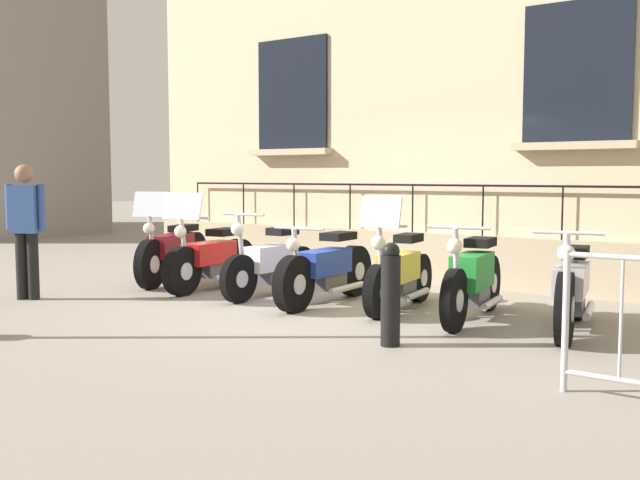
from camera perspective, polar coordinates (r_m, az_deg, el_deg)
name	(u,v)px	position (r m, az deg, el deg)	size (l,w,h in m)	color
ground_plane	(322,304)	(9.08, 0.14, -5.02)	(60.00, 60.00, 0.00)	gray
building_facade	(428,11)	(11.56, 8.36, 17.16)	(0.82, 10.49, 8.28)	#C6B28E
motorcycle_maroon	(173,252)	(11.06, -11.35, -0.94)	(1.99, 0.88, 1.36)	black
motorcycle_red	(211,259)	(10.31, -8.47, -1.46)	(1.94, 0.74, 1.36)	black
motorcycle_white	(270,265)	(9.64, -3.88, -1.93)	(1.90, 0.65, 1.12)	black
motorcycle_blue	(326,271)	(9.07, 0.46, -2.40)	(2.07, 0.69, 0.99)	black
motorcycle_yellow	(399,275)	(8.70, 6.19, -2.69)	(1.87, 0.58, 1.36)	black
motorcycle_green	(473,281)	(8.19, 11.80, -3.11)	(2.01, 0.65, 1.08)	black
motorcycle_silver	(572,290)	(7.89, 18.96, -3.70)	(2.04, 0.70, 1.07)	black
bollard	(391,294)	(6.87, 5.50, -4.20)	(0.18, 0.18, 0.97)	black
pedestrian_walking	(26,223)	(10.05, -21.88, 1.21)	(0.36, 0.48, 1.72)	black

